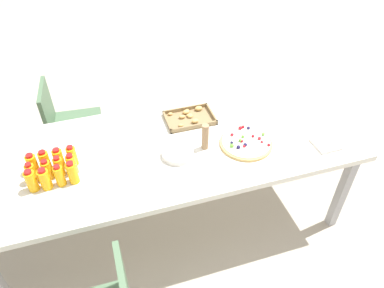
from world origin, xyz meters
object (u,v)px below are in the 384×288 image
(napkin_stack, at_px, (326,144))
(juice_bottle_3, at_px, (73,173))
(juice_bottle_10, at_px, (59,158))
(plate_stack, at_px, (178,154))
(juice_bottle_5, at_px, (47,170))
(snack_tray, at_px, (190,118))
(juice_bottle_6, at_px, (59,167))
(juice_bottle_11, at_px, (72,156))
(cardboard_tube, at_px, (205,137))
(juice_bottle_9, at_px, (45,161))
(juice_bottle_4, at_px, (31,173))
(fruit_pizza, at_px, (246,143))
(juice_bottle_2, at_px, (59,176))
(juice_bottle_7, at_px, (72,164))
(party_table, at_px, (170,152))
(chair_far_left, at_px, (67,122))
(juice_bottle_8, at_px, (32,164))
(juice_bottle_0, at_px, (31,181))
(juice_bottle_1, at_px, (45,179))

(napkin_stack, bearing_deg, juice_bottle_3, 174.26)
(juice_bottle_10, bearing_deg, plate_stack, -9.68)
(juice_bottle_5, xyz_separation_m, snack_tray, (0.95, 0.30, -0.05))
(juice_bottle_6, height_order, juice_bottle_11, juice_bottle_11)
(cardboard_tube, bearing_deg, juice_bottle_6, 178.23)
(juice_bottle_9, xyz_separation_m, plate_stack, (0.78, -0.12, -0.05))
(juice_bottle_6, relative_size, juice_bottle_11, 0.98)
(juice_bottle_4, distance_m, juice_bottle_11, 0.24)
(juice_bottle_5, xyz_separation_m, napkin_stack, (1.71, -0.23, -0.05))
(juice_bottle_5, relative_size, fruit_pizza, 0.40)
(juice_bottle_2, distance_m, juice_bottle_7, 0.10)
(juice_bottle_9, relative_size, snack_tray, 0.42)
(napkin_stack, bearing_deg, juice_bottle_2, 174.48)
(juice_bottle_4, height_order, snack_tray, juice_bottle_4)
(juice_bottle_2, bearing_deg, party_table, 11.42)
(plate_stack, relative_size, napkin_stack, 1.32)
(party_table, bearing_deg, juice_bottle_7, -174.32)
(party_table, distance_m, chair_far_left, 1.06)
(snack_tray, relative_size, plate_stack, 1.71)
(chair_far_left, height_order, juice_bottle_7, juice_bottle_7)
(juice_bottle_2, relative_size, plate_stack, 0.73)
(juice_bottle_6, bearing_deg, juice_bottle_2, -89.75)
(juice_bottle_10, distance_m, plate_stack, 0.71)
(juice_bottle_7, distance_m, juice_bottle_8, 0.23)
(party_table, height_order, fruit_pizza, fruit_pizza)
(juice_bottle_3, xyz_separation_m, plate_stack, (0.63, 0.03, -0.05))
(party_table, distance_m, juice_bottle_7, 0.62)
(juice_bottle_5, distance_m, napkin_stack, 1.73)
(juice_bottle_7, xyz_separation_m, juice_bottle_9, (-0.15, 0.08, 0.00))
(plate_stack, bearing_deg, juice_bottle_0, -178.15)
(juice_bottle_0, bearing_deg, juice_bottle_1, -6.59)
(juice_bottle_0, height_order, juice_bottle_1, juice_bottle_0)
(party_table, xyz_separation_m, fruit_pizza, (0.47, -0.13, 0.07))
(juice_bottle_4, height_order, juice_bottle_11, juice_bottle_11)
(chair_far_left, xyz_separation_m, juice_bottle_6, (-0.02, -0.87, 0.31))
(juice_bottle_1, xyz_separation_m, cardboard_tube, (0.97, 0.06, 0.02))
(party_table, relative_size, juice_bottle_9, 17.08)
(juice_bottle_1, height_order, juice_bottle_11, juice_bottle_1)
(chair_far_left, distance_m, snack_tray, 1.07)
(party_table, xyz_separation_m, juice_bottle_1, (-0.76, -0.14, 0.12))
(juice_bottle_8, height_order, snack_tray, juice_bottle_8)
(juice_bottle_2, height_order, juice_bottle_10, juice_bottle_2)
(juice_bottle_3, height_order, juice_bottle_9, juice_bottle_3)
(juice_bottle_0, height_order, juice_bottle_10, juice_bottle_0)
(juice_bottle_10, bearing_deg, party_table, -1.36)
(juice_bottle_10, xyz_separation_m, snack_tray, (0.88, 0.22, -0.05))
(juice_bottle_0, distance_m, juice_bottle_10, 0.21)
(juice_bottle_2, xyz_separation_m, plate_stack, (0.70, 0.03, -0.05))
(juice_bottle_5, height_order, juice_bottle_8, juice_bottle_8)
(party_table, relative_size, juice_bottle_8, 17.81)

